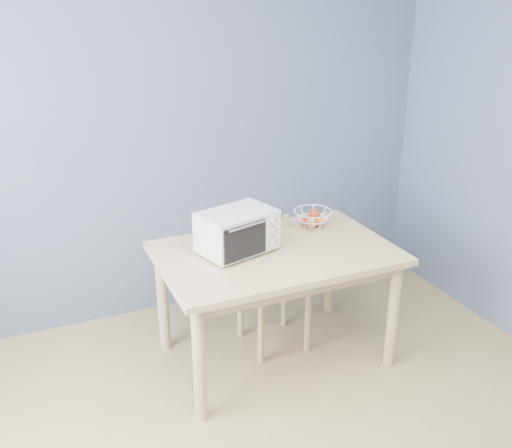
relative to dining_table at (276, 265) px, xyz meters
name	(u,v)px	position (x,y,z in m)	size (l,w,h in m)	color
room	(338,271)	(-0.41, -1.33, 0.65)	(4.01, 4.51, 2.61)	tan
dining_table	(276,265)	(0.00, 0.00, 0.00)	(1.40, 0.90, 0.75)	tan
toaster_oven	(235,232)	(-0.24, 0.07, 0.24)	(0.50, 0.42, 0.26)	silver
fruit_basket	(312,218)	(0.38, 0.23, 0.16)	(0.31, 0.31, 0.13)	white
dining_chair	(271,285)	(0.06, 0.18, -0.24)	(0.39, 0.39, 0.83)	tan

